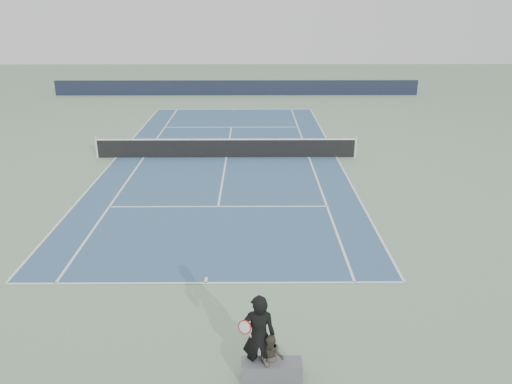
{
  "coord_description": "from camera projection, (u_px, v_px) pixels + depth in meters",
  "views": [
    {
      "loc": [
        1.3,
        -23.8,
        7.23
      ],
      "look_at": [
        1.42,
        -7.72,
        1.1
      ],
      "focal_mm": 35.0,
      "sensor_mm": 36.0,
      "label": 1
    }
  ],
  "objects": [
    {
      "name": "tennis_net",
      "position": [
        226.0,
        148.0,
        24.62
      ],
      "size": [
        12.9,
        0.1,
        1.07
      ],
      "color": "silver",
      "rests_on": "ground"
    },
    {
      "name": "tennis_player",
      "position": [
        259.0,
        336.0,
        10.05
      ],
      "size": [
        0.81,
        0.51,
        1.87
      ],
      "color": "black",
      "rests_on": "ground"
    },
    {
      "name": "spectator_bench",
      "position": [
        272.0,
        364.0,
        10.13
      ],
      "size": [
        1.29,
        0.6,
        1.07
      ],
      "color": "#59595E",
      "rests_on": "ground"
    },
    {
      "name": "court_surface",
      "position": [
        226.0,
        157.0,
        24.8
      ],
      "size": [
        10.97,
        23.77,
        0.01
      ],
      "primitive_type": "cube",
      "color": "#33577A",
      "rests_on": "ground"
    },
    {
      "name": "windscreen_far",
      "position": [
        237.0,
        88.0,
        41.3
      ],
      "size": [
        30.0,
        0.25,
        1.2
      ],
      "primitive_type": "cube",
      "color": "black",
      "rests_on": "ground"
    },
    {
      "name": "ground",
      "position": [
        226.0,
        158.0,
        24.8
      ],
      "size": [
        80.0,
        80.0,
        0.0
      ],
      "primitive_type": "plane",
      "color": "gray"
    }
  ]
}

